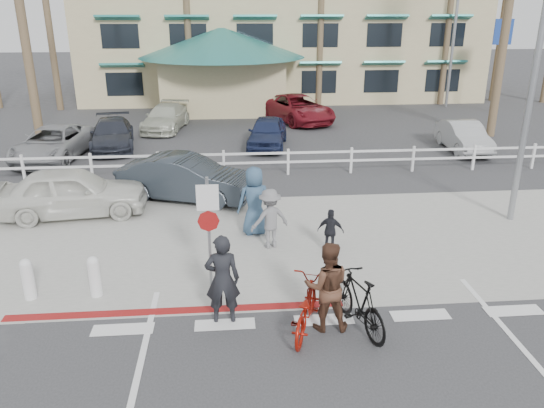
{
  "coord_description": "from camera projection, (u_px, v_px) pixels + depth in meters",
  "views": [
    {
      "loc": [
        -1.84,
        -8.49,
        5.96
      ],
      "look_at": [
        -0.82,
        3.4,
        1.5
      ],
      "focal_mm": 35.0,
      "sensor_mm": 36.0,
      "label": 1
    }
  ],
  "objects": [
    {
      "name": "lot_car_0",
      "position": [
        53.0,
        144.0,
        21.78
      ],
      "size": [
        2.77,
        5.04,
        1.34
      ],
      "primitive_type": "imported",
      "rotation": [
        0.0,
        0.0,
        -0.12
      ],
      "color": "gray",
      "rests_on": "ground"
    },
    {
      "name": "parking_lot",
      "position": [
        263.0,
        131.0,
        26.96
      ],
      "size": [
        50.0,
        16.0,
        0.01
      ],
      "primitive_type": "cube",
      "color": "#333335",
      "rests_on": "ground"
    },
    {
      "name": "palm_10",
      "position": [
        20.0,
        5.0,
        21.26
      ],
      "size": [
        4.0,
        4.0,
        12.0
      ],
      "primitive_type": null,
      "color": "#183715",
      "rests_on": "ground"
    },
    {
      "name": "cross_street",
      "position": [
        283.0,
        192.0,
        18.09
      ],
      "size": [
        40.0,
        5.0,
        0.01
      ],
      "primitive_type": "cube",
      "color": "#333335",
      "rests_on": "ground"
    },
    {
      "name": "pedestrian_a",
      "position": [
        270.0,
        219.0,
        13.72
      ],
      "size": [
        1.18,
        0.91,
        1.6
      ],
      "primitive_type": "imported",
      "rotation": [
        0.0,
        0.0,
        3.48
      ],
      "color": "slate",
      "rests_on": "ground"
    },
    {
      "name": "bollard_0",
      "position": [
        95.0,
        276.0,
        11.48
      ],
      "size": [
        0.26,
        0.26,
        0.95
      ],
      "primitive_type": null,
      "color": "silver",
      "rests_on": "ground"
    },
    {
      "name": "lot_car_5",
      "position": [
        298.0,
        109.0,
        28.94
      ],
      "size": [
        4.13,
        5.72,
        1.45
      ],
      "primitive_type": "imported",
      "rotation": [
        0.0,
        0.0,
        0.37
      ],
      "color": "maroon",
      "rests_on": "ground"
    },
    {
      "name": "pedestrian_child",
      "position": [
        331.0,
        231.0,
        13.53
      ],
      "size": [
        0.74,
        0.49,
        1.16
      ],
      "primitive_type": "imported",
      "rotation": [
        0.0,
        0.0,
        2.81
      ],
      "color": "black",
      "rests_on": "ground"
    },
    {
      "name": "lot_car_4",
      "position": [
        166.0,
        118.0,
        27.03
      ],
      "size": [
        2.43,
        4.55,
        1.25
      ],
      "primitive_type": "imported",
      "rotation": [
        0.0,
        0.0,
        -0.16
      ],
      "color": "beige",
      "rests_on": "ground"
    },
    {
      "name": "bike_black",
      "position": [
        359.0,
        302.0,
        10.28
      ],
      "size": [
        1.08,
        2.01,
        1.16
      ],
      "primitive_type": "imported",
      "rotation": [
        0.0,
        0.0,
        3.43
      ],
      "color": "black",
      "rests_on": "ground"
    },
    {
      "name": "car_red_compact",
      "position": [
        72.0,
        192.0,
        15.88
      ],
      "size": [
        4.54,
        2.26,
        1.49
      ],
      "primitive_type": "imported",
      "rotation": [
        0.0,
        0.0,
        1.69
      ],
      "color": "silver",
      "rests_on": "ground"
    },
    {
      "name": "sidewalk_plaza",
      "position": [
        298.0,
        241.0,
        14.36
      ],
      "size": [
        22.0,
        7.0,
        0.01
      ],
      "primitive_type": "cube",
      "color": "gray",
      "rests_on": "ground"
    },
    {
      "name": "rider_red",
      "position": [
        222.0,
        279.0,
        10.38
      ],
      "size": [
        0.69,
        0.45,
        1.89
      ],
      "primitive_type": "imported",
      "rotation": [
        0.0,
        0.0,
        3.14
      ],
      "color": "black",
      "rests_on": "ground"
    },
    {
      "name": "ground",
      "position": [
        329.0,
        338.0,
        10.16
      ],
      "size": [
        140.0,
        140.0,
        0.0
      ],
      "primitive_type": "plane",
      "color": "#333335"
    },
    {
      "name": "rider_black",
      "position": [
        327.0,
        287.0,
        10.17
      ],
      "size": [
        0.94,
        0.76,
        1.83
      ],
      "primitive_type": "imported",
      "rotation": [
        0.0,
        0.0,
        3.06
      ],
      "color": "#4C2F20",
      "rests_on": "ground"
    },
    {
      "name": "streetlight_0",
      "position": [
        536.0,
        64.0,
        14.24
      ],
      "size": [
        0.6,
        2.0,
        9.0
      ],
      "primitive_type": null,
      "color": "gray",
      "rests_on": "ground"
    },
    {
      "name": "lot_car_2",
      "position": [
        267.0,
        132.0,
        23.7
      ],
      "size": [
        2.23,
        4.15,
        1.34
      ],
      "primitive_type": "imported",
      "rotation": [
        0.0,
        0.0,
        -0.17
      ],
      "color": "#1A2346",
      "rests_on": "ground"
    },
    {
      "name": "bike_red",
      "position": [
        306.0,
        307.0,
        10.24
      ],
      "size": [
        1.26,
        2.06,
        1.02
      ],
      "primitive_type": "imported",
      "rotation": [
        0.0,
        0.0,
        2.82
      ],
      "color": "maroon",
      "rests_on": "ground"
    },
    {
      "name": "bollard_1",
      "position": [
        28.0,
        279.0,
        11.36
      ],
      "size": [
        0.26,
        0.26,
        0.95
      ],
      "primitive_type": null,
      "color": "silver",
      "rests_on": "ground"
    },
    {
      "name": "info_sign",
      "position": [
        498.0,
        64.0,
        30.83
      ],
      "size": [
        1.2,
        0.16,
        5.6
      ],
      "primitive_type": null,
      "color": "navy",
      "rests_on": "ground"
    },
    {
      "name": "lot_car_1",
      "position": [
        112.0,
        134.0,
        23.48
      ],
      "size": [
        2.44,
        4.63,
        1.28
      ],
      "primitive_type": "imported",
      "rotation": [
        0.0,
        0.0,
        0.15
      ],
      "color": "#242732",
      "rests_on": "ground"
    },
    {
      "name": "lot_car_3",
      "position": [
        464.0,
        137.0,
        23.04
      ],
      "size": [
        1.59,
        3.98,
        1.29
      ],
      "primitive_type": "imported",
      "rotation": [
        0.0,
        0.0,
        -0.06
      ],
      "color": "#9A9C9D",
      "rests_on": "ground"
    },
    {
      "name": "curb_red",
      "position": [
        177.0,
        311.0,
        11.04
      ],
      "size": [
        7.0,
        0.25,
        0.02
      ],
      "primitive_type": "cube",
      "color": "maroon",
      "rests_on": "ground"
    },
    {
      "name": "car_white_sedan",
      "position": [
        186.0,
        178.0,
        17.18
      ],
      "size": [
        4.67,
        2.88,
        1.45
      ],
      "primitive_type": "imported",
      "rotation": [
        0.0,
        0.0,
        1.24
      ],
      "color": "#232930",
      "rests_on": "ground"
    },
    {
      "name": "pedestrian_b",
      "position": [
        254.0,
        201.0,
        14.49
      ],
      "size": [
        1.06,
        0.82,
        1.93
      ],
      "primitive_type": "imported",
      "rotation": [
        0.0,
        0.0,
        3.38
      ],
      "color": "#324E6A",
      "rests_on": "ground"
    },
    {
      "name": "sign_post",
      "position": [
        209.0,
        227.0,
        11.52
      ],
      "size": [
        0.5,
        0.1,
        2.9
      ],
      "primitive_type": null,
      "color": "gray",
      "rests_on": "ground"
    },
    {
      "name": "building",
      "position": [
        278.0,
        11.0,
        37.27
      ],
      "size": [
        28.0,
        16.0,
        11.3
      ],
      "primitive_type": null,
      "color": "#C5B687",
      "rests_on": "ground"
    },
    {
      "name": "streetlight_1",
      "position": [
        455.0,
        28.0,
        31.86
      ],
      "size": [
        0.6,
        2.0,
        9.5
      ],
      "primitive_type": null,
      "color": "gray",
      "rests_on": "ground"
    },
    {
      "name": "rail_fence",
      "position": [
        291.0,
        162.0,
        19.82
      ],
      "size": [
        29.4,
        0.16,
        1.0
      ],
      "primitive_type": null,
      "color": "silver",
      "rests_on": "ground"
    }
  ]
}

